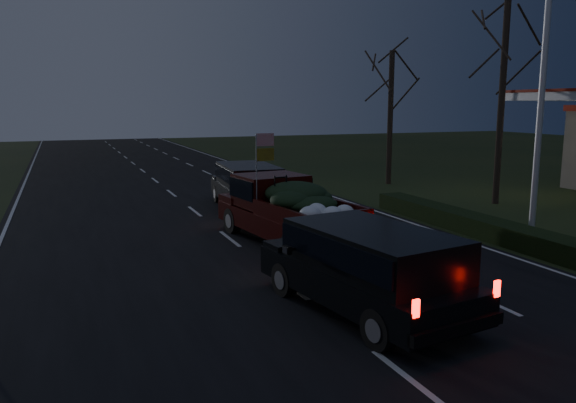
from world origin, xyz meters
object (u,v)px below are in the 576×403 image
object	(u,v)px
pickup_truck	(286,206)
rear_suv	(369,261)
lead_suv	(248,182)
light_pole	(544,64)

from	to	relation	value
pickup_truck	rear_suv	bearing A→B (deg)	-104.01
pickup_truck	lead_suv	xyz separation A→B (m)	(0.67, 5.89, -0.02)
lead_suv	rear_suv	world-z (taller)	lead_suv
pickup_truck	rear_suv	world-z (taller)	pickup_truck
light_pole	lead_suv	world-z (taller)	light_pole
pickup_truck	lead_suv	distance (m)	5.92
lead_suv	rear_suv	size ratio (longest dim) A/B	0.99
light_pole	rear_suv	xyz separation A→B (m)	(-8.67, -4.24, -4.38)
lead_suv	light_pole	bearing A→B (deg)	-42.93
pickup_truck	rear_suv	distance (m)	6.33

